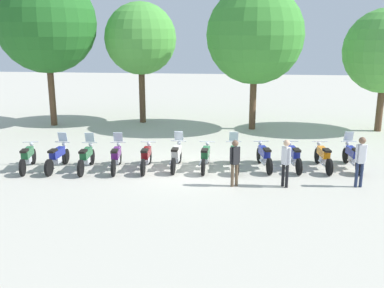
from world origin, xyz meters
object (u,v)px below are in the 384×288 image
(motorcycle_5, at_px, (176,155))
(person_2, at_px, (286,160))
(tree_1, at_px, (141,39))
(motorcycle_3, at_px, (116,157))
(motorcycle_2, at_px, (86,157))
(motorcycle_1, at_px, (57,157))
(motorcycle_7, at_px, (235,156))
(person_1, at_px, (361,158))
(tree_2, at_px, (255,35))
(person_0, at_px, (235,160))
(motorcycle_4, at_px, (146,157))
(motorcycle_11, at_px, (352,156))
(motorcycle_6, at_px, (205,157))
(motorcycle_9, at_px, (294,156))
(tree_0, at_px, (46,23))
(motorcycle_0, at_px, (28,157))
(motorcycle_8, at_px, (264,156))
(motorcycle_10, at_px, (323,157))

(motorcycle_5, height_order, person_2, person_2)
(tree_1, bearing_deg, motorcycle_3, -83.89)
(motorcycle_5, bearing_deg, motorcycle_2, 101.49)
(motorcycle_1, height_order, motorcycle_7, same)
(motorcycle_2, bearing_deg, motorcycle_7, -85.99)
(person_1, relative_size, tree_2, 0.23)
(motorcycle_3, xyz_separation_m, person_0, (4.65, -1.43, 0.46))
(motorcycle_4, bearing_deg, motorcycle_5, -78.16)
(motorcycle_11, bearing_deg, person_0, 113.80)
(motorcycle_6, xyz_separation_m, motorcycle_9, (3.46, 0.43, 0.00))
(tree_0, bearing_deg, person_2, -36.59)
(motorcycle_2, distance_m, person_1, 10.16)
(motorcycle_9, bearing_deg, motorcycle_7, 88.54)
(motorcycle_1, relative_size, motorcycle_7, 1.00)
(motorcycle_0, height_order, motorcycle_7, motorcycle_7)
(motorcycle_0, distance_m, motorcycle_5, 5.84)
(motorcycle_4, xyz_separation_m, tree_1, (-2.15, 9.06, 4.36))
(person_1, xyz_separation_m, tree_2, (-3.48, 9.10, 4.02))
(motorcycle_1, relative_size, tree_1, 0.32)
(motorcycle_9, xyz_separation_m, tree_0, (-12.87, 6.95, 5.21))
(motorcycle_1, xyz_separation_m, tree_0, (-3.63, 8.08, 5.20))
(motorcycle_6, bearing_deg, person_2, -119.55)
(person_0, bearing_deg, motorcycle_6, -178.22)
(motorcycle_3, relative_size, motorcycle_6, 1.00)
(person_2, bearing_deg, motorcycle_8, -116.93)
(motorcycle_8, bearing_deg, motorcycle_3, 86.13)
(motorcycle_1, distance_m, motorcycle_6, 5.82)
(motorcycle_9, bearing_deg, motorcycle_0, 88.62)
(motorcycle_6, distance_m, person_1, 5.71)
(motorcycle_5, bearing_deg, motorcycle_1, 99.55)
(motorcycle_2, height_order, tree_2, tree_2)
(motorcycle_3, xyz_separation_m, person_1, (8.95, -1.05, 0.55))
(motorcycle_11, xyz_separation_m, person_1, (-0.29, -2.22, 0.55))
(tree_0, bearing_deg, motorcycle_4, -47.27)
(motorcycle_1, relative_size, motorcycle_2, 1.00)
(motorcycle_2, xyz_separation_m, person_2, (7.55, -1.13, 0.48))
(motorcycle_8, distance_m, motorcycle_9, 1.16)
(motorcycle_5, xyz_separation_m, person_0, (2.33, -1.90, 0.46))
(motorcycle_0, relative_size, motorcycle_7, 0.99)
(tree_1, bearing_deg, motorcycle_0, -104.49)
(motorcycle_2, relative_size, motorcycle_6, 1.00)
(motorcycle_9, relative_size, person_1, 1.21)
(motorcycle_10, height_order, person_2, person_2)
(motorcycle_7, height_order, tree_0, tree_0)
(motorcycle_4, distance_m, tree_1, 10.28)
(motorcycle_4, height_order, tree_1, tree_1)
(motorcycle_5, height_order, person_1, person_1)
(tree_2, bearing_deg, motorcycle_11, -61.24)
(motorcycle_11, bearing_deg, motorcycle_6, 91.30)
(motorcycle_2, xyz_separation_m, tree_1, (0.17, 9.40, 4.35))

